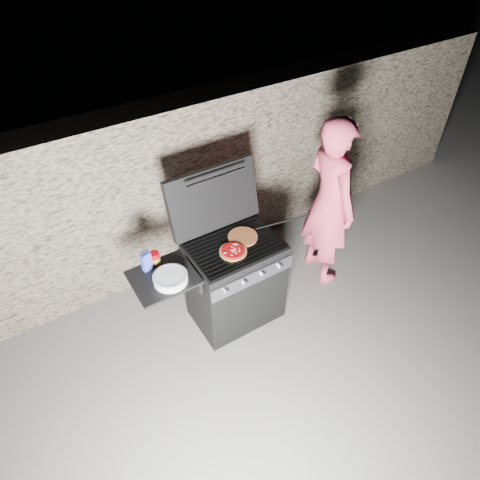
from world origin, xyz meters
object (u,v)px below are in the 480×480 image
person (329,203)px  pizza_topped (233,251)px  sauce_jar (155,258)px  gas_grill (212,293)px

person → pizza_topped: bearing=102.3°
pizza_topped → person: bearing=5.2°
person → sauce_jar: bearing=93.1°
pizza_topped → sauce_jar: size_ratio=1.95×
sauce_jar → person: 1.75m
gas_grill → person: person is taller
sauce_jar → gas_grill: bearing=-22.3°
person → gas_grill: bearing=98.9°
gas_grill → sauce_jar: size_ratio=11.22×
pizza_topped → person: (1.15, 0.11, -0.03)m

